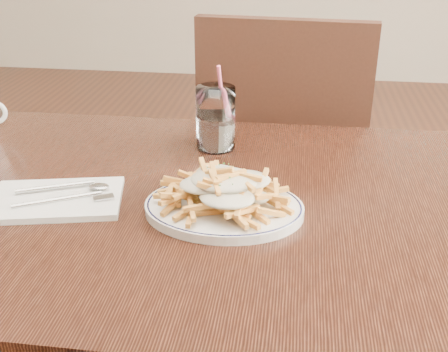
# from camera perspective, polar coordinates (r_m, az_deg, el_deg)

# --- Properties ---
(table) EXTENTS (1.20, 0.80, 0.75)m
(table) POSITION_cam_1_polar(r_m,az_deg,el_deg) (1.06, -4.86, -5.75)
(table) COLOR black
(table) RESTS_ON ground
(chair_far) EXTENTS (0.49, 0.49, 0.98)m
(chair_far) POSITION_cam_1_polar(r_m,az_deg,el_deg) (1.65, 6.06, 1.66)
(chair_far) COLOR black
(chair_far) RESTS_ON ground
(fries_plate) EXTENTS (0.27, 0.24, 0.02)m
(fries_plate) POSITION_cam_1_polar(r_m,az_deg,el_deg) (0.96, -0.00, -3.26)
(fries_plate) COLOR silver
(fries_plate) RESTS_ON table
(loaded_fries) EXTENTS (0.25, 0.22, 0.06)m
(loaded_fries) POSITION_cam_1_polar(r_m,az_deg,el_deg) (0.94, 0.00, -1.00)
(loaded_fries) COLOR gold
(loaded_fries) RESTS_ON fries_plate
(napkin) EXTENTS (0.25, 0.19, 0.01)m
(napkin) POSITION_cam_1_polar(r_m,az_deg,el_deg) (1.04, -16.69, -2.32)
(napkin) COLOR silver
(napkin) RESTS_ON table
(cutlery) EXTENTS (0.18, 0.14, 0.01)m
(cutlery) POSITION_cam_1_polar(r_m,az_deg,el_deg) (1.04, -16.64, -1.74)
(cutlery) COLOR silver
(cutlery) RESTS_ON napkin
(water_glass) EXTENTS (0.08, 0.08, 0.18)m
(water_glass) POSITION_cam_1_polar(r_m,az_deg,el_deg) (1.20, -0.85, 5.52)
(water_glass) COLOR white
(water_glass) RESTS_ON table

